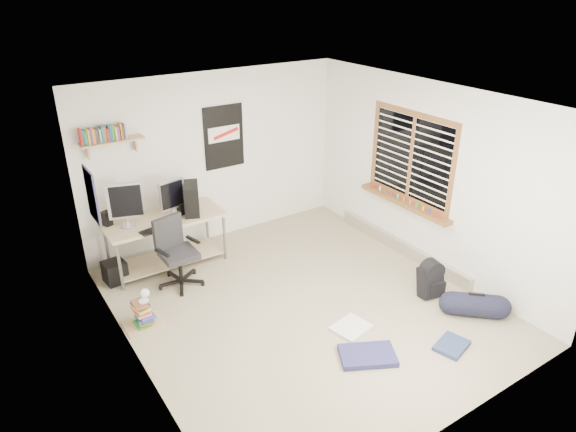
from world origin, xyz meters
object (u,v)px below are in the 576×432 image
office_chair (179,251)px  book_stack (143,314)px  duffel_bag (475,305)px  desk (167,241)px  backpack (430,282)px

office_chair → book_stack: bearing=-154.4°
duffel_bag → book_stack: duffel_bag is taller
desk → office_chair: size_ratio=1.72×
desk → backpack: bearing=-32.2°
office_chair → backpack: 3.19m
duffel_bag → desk: bearing=172.4°
desk → book_stack: desk is taller
desk → backpack: desk is taller
desk → backpack: (2.45, -2.52, -0.16)m
backpack → book_stack: backpack is taller
office_chair → backpack: bearing=-51.6°
desk → book_stack: bearing=-110.0°
desk → office_chair: bearing=-81.5°
desk → office_chair: 0.58m
office_chair → book_stack: (-0.70, -0.57, -0.34)m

